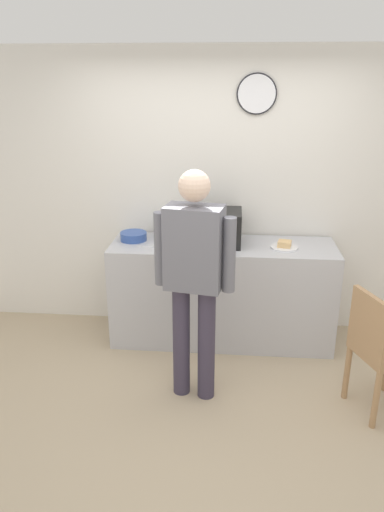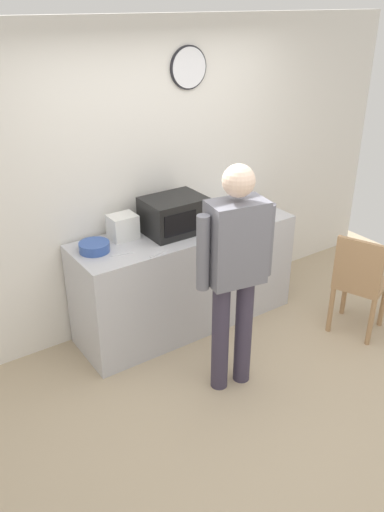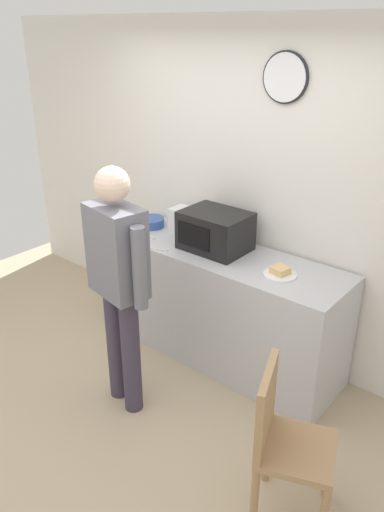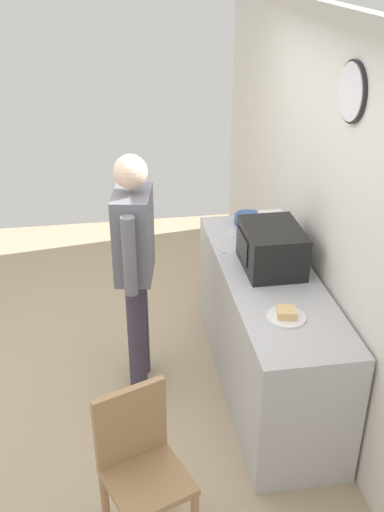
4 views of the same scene
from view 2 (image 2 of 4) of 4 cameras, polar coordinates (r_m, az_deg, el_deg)
The scene contains 11 objects.
ground_plane at distance 4.07m, azimuth 8.21°, elevation -15.41°, with size 6.00×6.00×0.00m, color tan.
back_wall at distance 4.54m, azimuth -4.38°, elevation 8.55°, with size 5.40×0.13×2.60m.
kitchen_counter at distance 4.62m, azimuth -0.70°, elevation -2.39°, with size 2.00×0.62×0.93m, color #B7B7BC.
microwave at distance 4.33m, azimuth -2.01°, elevation 4.55°, with size 0.50×0.39×0.30m.
sandwich_plate at distance 4.67m, azimuth 5.05°, elevation 4.41°, with size 0.24×0.24×0.07m.
salad_bowl at distance 4.09m, azimuth -10.70°, elevation 0.98°, with size 0.24×0.24×0.07m, color #33519E.
toaster at distance 4.26m, azimuth -7.62°, elevation 3.22°, with size 0.22×0.18×0.20m, color silver.
fork_utensil at distance 4.00m, azimuth -3.73°, elevation 0.28°, with size 0.17×0.02×0.01m, color silver.
spoon_utensil at distance 4.02m, azimuth -7.71°, elevation 0.23°, with size 0.17×0.02×0.01m, color silver.
person_standing at distance 3.62m, azimuth 4.77°, elevation -0.99°, with size 0.58×0.31×1.76m.
wooden_chair at distance 4.68m, azimuth 17.92°, elevation -2.63°, with size 0.52×0.52×0.94m.
Camera 2 is at (-2.15, -2.15, 2.70)m, focal length 36.34 mm.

